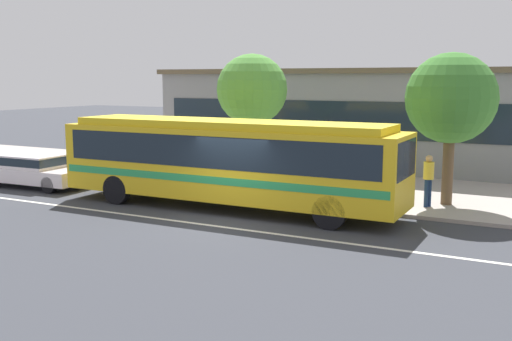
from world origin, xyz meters
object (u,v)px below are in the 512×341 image
object	(u,v)px
street_tree_mid_block	(451,99)
transit_bus	(227,158)
bus_stop_sign	(333,160)
pedestrian_waiting_near_sign	(428,177)
street_tree_near_stop	(252,90)
sedan_behind_bus	(34,169)

from	to	relation	value
street_tree_mid_block	transit_bus	bearing A→B (deg)	-151.29
transit_bus	bus_stop_sign	world-z (taller)	transit_bus
pedestrian_waiting_near_sign	street_tree_mid_block	size ratio (longest dim) A/B	0.34
transit_bus	street_tree_near_stop	size ratio (longest dim) A/B	2.29
street_tree_near_stop	street_tree_mid_block	size ratio (longest dim) A/B	1.03
street_tree_near_stop	bus_stop_sign	bearing A→B (deg)	-31.93
sedan_behind_bus	pedestrian_waiting_near_sign	xyz separation A→B (m)	(14.87, 2.89, 0.40)
sedan_behind_bus	bus_stop_sign	xyz separation A→B (m)	(11.99, 1.76, 0.89)
transit_bus	bus_stop_sign	xyz separation A→B (m)	(3.08, 1.69, -0.10)
bus_stop_sign	transit_bus	bearing A→B (deg)	-151.23
sedan_behind_bus	street_tree_mid_block	world-z (taller)	street_tree_mid_block
sedan_behind_bus	street_tree_near_stop	bearing A→B (deg)	31.72
bus_stop_sign	pedestrian_waiting_near_sign	bearing A→B (deg)	21.50
pedestrian_waiting_near_sign	street_tree_near_stop	size ratio (longest dim) A/B	0.33
bus_stop_sign	street_tree_mid_block	world-z (taller)	street_tree_mid_block
pedestrian_waiting_near_sign	bus_stop_sign	size ratio (longest dim) A/B	0.74
pedestrian_waiting_near_sign	street_tree_near_stop	world-z (taller)	street_tree_near_stop
sedan_behind_bus	transit_bus	bearing A→B (deg)	0.43
street_tree_near_stop	sedan_behind_bus	bearing A→B (deg)	-148.28
transit_bus	street_tree_mid_block	world-z (taller)	street_tree_mid_block
transit_bus	pedestrian_waiting_near_sign	size ratio (longest dim) A/B	6.90
sedan_behind_bus	bus_stop_sign	bearing A→B (deg)	8.33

